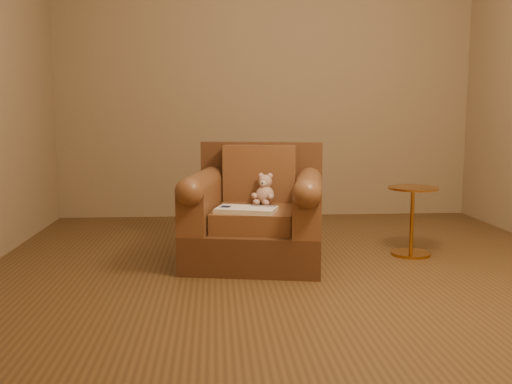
{
  "coord_description": "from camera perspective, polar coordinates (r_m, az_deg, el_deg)",
  "views": [
    {
      "loc": [
        -0.51,
        -3.54,
        0.99
      ],
      "look_at": [
        -0.23,
        0.17,
        0.49
      ],
      "focal_mm": 40.0,
      "sensor_mm": 36.0,
      "label": 1
    }
  ],
  "objects": [
    {
      "name": "floor",
      "position": [
        3.71,
        3.8,
        -7.76
      ],
      "size": [
        4.0,
        4.0,
        0.0
      ],
      "primitive_type": "plane",
      "color": "brown",
      "rests_on": "ground"
    },
    {
      "name": "side_table",
      "position": [
        4.17,
        15.33,
        -2.58
      ],
      "size": [
        0.35,
        0.35,
        0.49
      ],
      "color": "#B97A33",
      "rests_on": "floor"
    },
    {
      "name": "teddy_bear",
      "position": [
        3.91,
        0.84,
        -0.04
      ],
      "size": [
        0.16,
        0.18,
        0.22
      ],
      "rotation": [
        0.0,
        0.0,
        -0.43
      ],
      "color": "#C9A08C",
      "rests_on": "armchair"
    },
    {
      "name": "armchair",
      "position": [
        3.86,
        0.02,
        -2.45
      ],
      "size": [
        1.02,
        0.99,
        0.79
      ],
      "rotation": [
        0.0,
        0.0,
        -0.19
      ],
      "color": "#53311B",
      "rests_on": "floor"
    },
    {
      "name": "guidebook",
      "position": [
        3.61,
        -0.99,
        -1.78
      ],
      "size": [
        0.42,
        0.32,
        0.03
      ],
      "rotation": [
        0.0,
        0.0,
        -0.29
      ],
      "color": "beige",
      "rests_on": "armchair"
    }
  ]
}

